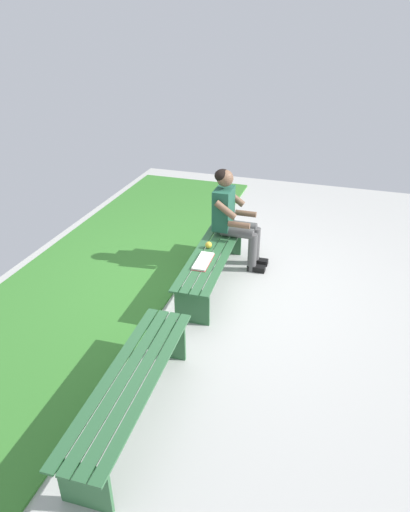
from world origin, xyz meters
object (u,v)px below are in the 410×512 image
(bench_near, at_px, (212,259))
(bench_far, at_px, (131,387))
(person_seated, at_px, (233,215))
(apple, at_px, (209,245))
(book_open, at_px, (203,261))

(bench_near, xyz_separation_m, bench_far, (2.13, 0.00, -0.00))
(person_seated, xyz_separation_m, apple, (0.46, -0.16, -0.21))
(person_seated, bearing_deg, apple, -19.53)
(bench_near, xyz_separation_m, person_seated, (-0.54, 0.10, 0.34))
(bench_near, xyz_separation_m, book_open, (0.27, -0.02, 0.11))
(bench_far, bearing_deg, book_open, -179.29)
(apple, relative_size, book_open, 0.19)
(bench_near, distance_m, bench_far, 2.13)
(bench_far, xyz_separation_m, apple, (-2.20, -0.07, 0.14))
(bench_near, distance_m, person_seated, 0.64)
(bench_near, height_order, person_seated, person_seated)
(bench_far, distance_m, person_seated, 2.69)
(bench_near, relative_size, book_open, 4.43)
(bench_near, bearing_deg, apple, -138.96)
(bench_far, relative_size, apple, 22.44)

